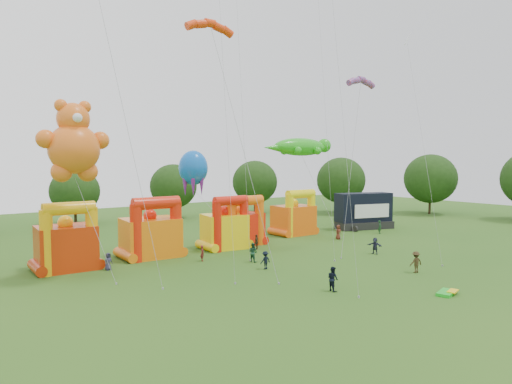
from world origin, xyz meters
TOP-DOWN VIEW (x-y plane):
  - ground at (0.00, 0.00)m, footprint 160.00×160.00m
  - tree_ring at (-1.18, 0.61)m, footprint 123.51×125.61m
  - bouncy_castle_0 at (-17.14, 26.43)m, footprint 5.27×4.29m
  - bouncy_castle_1 at (-8.39, 27.17)m, footprint 5.96×4.92m
  - bouncy_castle_2 at (0.45, 26.48)m, footprint 5.28×4.50m
  - bouncy_castle_3 at (3.10, 27.31)m, footprint 5.59×4.72m
  - bouncy_castle_4 at (13.59, 29.36)m, footprint 5.15×4.14m
  - stage_trailer at (25.61, 27.39)m, footprint 9.08×5.43m
  - teddy_bear_kite at (-16.99, 21.19)m, footprint 5.91×5.27m
  - gecko_kite at (15.49, 28.26)m, footprint 12.08×8.86m
  - octopus_kite at (0.61, 29.57)m, footprint 5.67×8.33m
  - parafoil_kites at (-6.41, 16.22)m, footprint 33.67×10.37m
  - diamond_kites at (2.28, 15.11)m, footprint 22.39×21.56m
  - folded_kite_bundle at (4.40, 0.99)m, footprint 2.20×1.51m
  - spectator_0 at (-14.07, 24.05)m, footprint 0.93×0.76m
  - spectator_1 at (-5.04, 22.23)m, footprint 0.54×0.68m
  - spectator_2 at (-1.09, 18.87)m, footprint 0.97×1.12m
  - spectator_3 at (-1.95, 15.70)m, footprint 1.15×0.70m
  - spectator_4 at (3.01, 23.85)m, footprint 1.09×0.94m
  - spectator_5 at (12.04, 14.16)m, footprint 0.99×1.77m
  - spectator_6 at (15.62, 23.04)m, footprint 0.96×0.66m
  - spectator_7 at (23.74, 22.85)m, footprint 0.81×0.74m
  - spectator_8 at (-2.01, 6.84)m, footprint 0.85×1.03m
  - spectator_9 at (8.38, 6.50)m, footprint 1.41×1.01m

SIDE VIEW (x-z plane):
  - ground at x=0.00m, z-range 0.00..0.00m
  - folded_kite_bundle at x=4.40m, z-range -0.02..0.29m
  - spectator_1 at x=-5.04m, z-range 0.00..1.63m
  - spectator_0 at x=-14.07m, z-range 0.00..1.66m
  - spectator_3 at x=-1.95m, z-range 0.00..1.72m
  - spectator_4 at x=3.01m, z-range 0.00..1.75m
  - spectator_5 at x=12.04m, z-range 0.00..1.82m
  - spectator_7 at x=23.74m, z-range 0.00..1.87m
  - spectator_6 at x=15.62m, z-range 0.00..1.88m
  - spectator_8 at x=-2.01m, z-range 0.00..1.95m
  - spectator_2 at x=-1.09m, z-range 0.00..1.97m
  - spectator_9 at x=8.38m, z-range 0.00..1.97m
  - bouncy_castle_3 at x=3.10m, z-range -0.73..5.36m
  - bouncy_castle_2 at x=0.45m, z-range -0.74..5.50m
  - bouncy_castle_4 at x=13.59m, z-range -0.76..5.54m
  - bouncy_castle_1 at x=-8.39m, z-range -0.80..5.72m
  - bouncy_castle_0 at x=-17.14m, z-range -0.78..5.72m
  - stage_trailer at x=25.61m, z-range -0.10..5.32m
  - octopus_kite at x=0.61m, z-range -0.94..10.65m
  - tree_ring at x=-1.18m, z-range 0.22..12.30m
  - gecko_kite at x=15.49m, z-range 1.98..15.49m
  - teddy_bear_kite at x=-16.99m, z-range 1.09..16.48m
  - parafoil_kites at x=-6.41m, z-range -2.53..27.64m
  - diamond_kites at x=2.28m, z-range -3.85..36.44m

